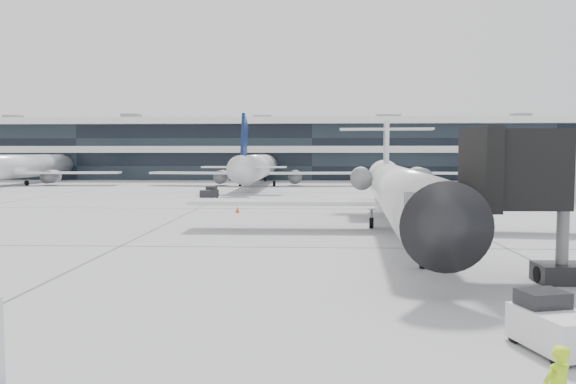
{
  "coord_description": "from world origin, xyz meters",
  "views": [
    {
      "loc": [
        0.02,
        -28.67,
        4.88
      ],
      "look_at": [
        -1.38,
        3.92,
        2.6
      ],
      "focal_mm": 35.0,
      "sensor_mm": 36.0,
      "label": 1
    }
  ],
  "objects": [
    {
      "name": "ground",
      "position": [
        0.0,
        0.0,
        0.0
      ],
      "size": [
        220.0,
        220.0,
        0.0
      ],
      "primitive_type": "plane",
      "color": "gray",
      "rests_on": "ground"
    },
    {
      "name": "terminal",
      "position": [
        0.0,
        82.0,
        5.0
      ],
      "size": [
        170.0,
        22.0,
        10.0
      ],
      "primitive_type": "cube",
      "color": "black",
      "rests_on": "ground"
    },
    {
      "name": "bg_jet_left",
      "position": [
        -45.0,
        55.0,
        0.0
      ],
      "size": [
        32.0,
        40.0,
        9.6
      ],
      "primitive_type": null,
      "color": "silver",
      "rests_on": "ground"
    },
    {
      "name": "bg_jet_center",
      "position": [
        -8.0,
        55.0,
        0.0
      ],
      "size": [
        32.0,
        40.0,
        9.6
      ],
      "primitive_type": null,
      "color": "silver",
      "rests_on": "ground"
    },
    {
      "name": "bg_jet_right",
      "position": [
        32.0,
        55.0,
        0.0
      ],
      "size": [
        32.0,
        40.0,
        9.6
      ],
      "primitive_type": null,
      "color": "silver",
      "rests_on": "ground"
    },
    {
      "name": "regional_jet",
      "position": [
        5.44,
        6.3,
        2.6
      ],
      "size": [
        26.42,
        33.01,
        7.62
      ],
      "rotation": [
        0.0,
        0.0,
        -0.07
      ],
      "color": "silver",
      "rests_on": "ground"
    },
    {
      "name": "baggage_tug",
      "position": [
        5.98,
        -14.84,
        0.63
      ],
      "size": [
        1.83,
        2.46,
        1.4
      ],
      "rotation": [
        0.0,
        0.0,
        0.26
      ],
      "color": "silver",
      "rests_on": "ground"
    },
    {
      "name": "traffic_cone",
      "position": [
        -6.06,
        16.6,
        0.25
      ],
      "size": [
        0.36,
        0.36,
        0.52
      ],
      "rotation": [
        0.0,
        0.0,
        -0.02
      ],
      "color": "#FF430D",
      "rests_on": "ground"
    },
    {
      "name": "far_tug",
      "position": [
        -10.98,
        31.02,
        0.57
      ],
      "size": [
        1.84,
        2.29,
        1.27
      ],
      "rotation": [
        0.0,
        0.0,
        -0.38
      ],
      "color": "black",
      "rests_on": "ground"
    }
  ]
}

